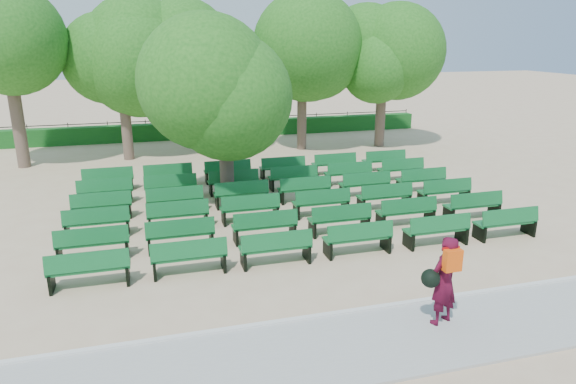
% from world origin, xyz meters
% --- Properties ---
extents(ground, '(120.00, 120.00, 0.00)m').
position_xyz_m(ground, '(0.00, 0.00, 0.00)').
color(ground, tan).
extents(paving, '(30.00, 2.20, 0.06)m').
position_xyz_m(paving, '(0.00, -7.40, 0.03)').
color(paving, '#A6A7A2').
rests_on(paving, ground).
extents(curb, '(30.00, 0.12, 0.10)m').
position_xyz_m(curb, '(0.00, -6.25, 0.05)').
color(curb, silver).
rests_on(curb, ground).
extents(hedge, '(26.00, 0.70, 0.90)m').
position_xyz_m(hedge, '(0.00, 14.00, 0.45)').
color(hedge, '#175A1D').
rests_on(hedge, ground).
extents(fence, '(26.00, 0.10, 1.02)m').
position_xyz_m(fence, '(0.00, 14.40, 0.00)').
color(fence, black).
rests_on(fence, ground).
extents(tree_line, '(21.80, 6.80, 7.04)m').
position_xyz_m(tree_line, '(0.00, 10.00, 0.00)').
color(tree_line, '#296F1E').
rests_on(tree_line, ground).
extents(bench_array, '(1.84, 0.70, 1.14)m').
position_xyz_m(bench_array, '(1.05, 0.53, 0.09)').
color(bench_array, '#11612B').
rests_on(bench_array, ground).
extents(tree_among, '(4.22, 4.22, 5.88)m').
position_xyz_m(tree_among, '(-0.42, 2.14, 3.96)').
color(tree_among, brown).
rests_on(tree_among, ground).
extents(person, '(0.91, 0.63, 1.82)m').
position_xyz_m(person, '(2.31, -7.11, 1.00)').
color(person, '#460A1F').
rests_on(person, ground).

